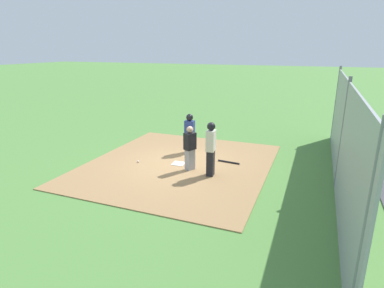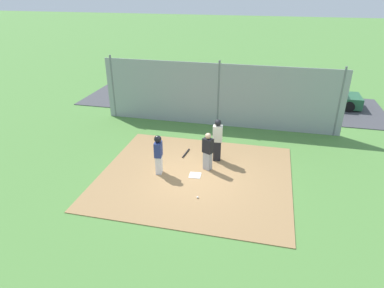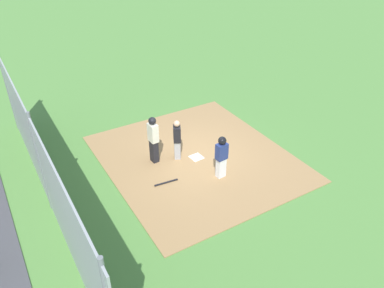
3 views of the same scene
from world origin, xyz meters
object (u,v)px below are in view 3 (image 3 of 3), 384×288
(catcher, at_px, (177,139))
(baseball_bat, at_px, (166,182))
(home_plate, at_px, (196,157))
(baseball, at_px, (222,141))
(runner, at_px, (222,155))
(umpire, at_px, (153,139))

(catcher, distance_m, baseball_bat, 1.76)
(home_plate, distance_m, catcher, 1.06)
(baseball_bat, bearing_deg, catcher, -127.36)
(baseball_bat, distance_m, baseball, 3.36)
(home_plate, relative_size, baseball, 5.95)
(catcher, relative_size, baseball_bat, 1.86)
(runner, height_order, baseball, runner)
(home_plate, height_order, catcher, catcher)
(umpire, height_order, runner, umpire)
(catcher, xyz_separation_m, umpire, (-0.24, -0.83, 0.16))
(home_plate, height_order, runner, runner)
(baseball_bat, bearing_deg, umpire, -94.46)
(catcher, bearing_deg, runner, -41.30)
(runner, xyz_separation_m, baseball_bat, (-0.61, -1.81, -0.87))
(catcher, xyz_separation_m, baseball_bat, (1.15, -1.08, -0.77))
(home_plate, bearing_deg, baseball_bat, -64.99)
(umpire, distance_m, runner, 2.53)
(umpire, distance_m, baseball, 3.03)
(umpire, relative_size, baseball, 24.46)
(umpire, bearing_deg, baseball, -7.97)
(umpire, xyz_separation_m, runner, (2.00, 1.55, -0.06))
(home_plate, xyz_separation_m, runner, (1.40, 0.12, 0.89))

